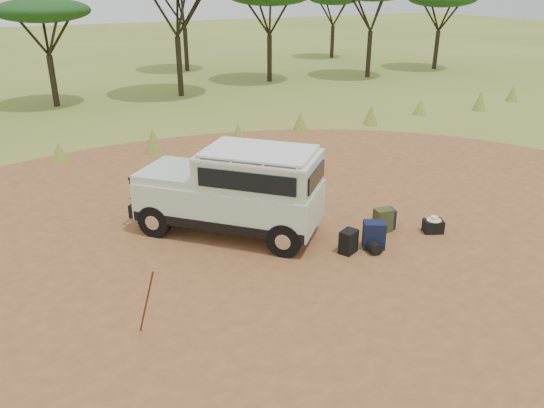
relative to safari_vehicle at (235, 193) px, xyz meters
name	(u,v)px	position (x,y,z in m)	size (l,w,h in m)	color
ground	(273,265)	(0.04, -1.79, -1.01)	(140.00, 140.00, 0.00)	olive
dirt_clearing	(273,265)	(0.04, -1.79, -1.00)	(23.00, 23.00, 0.01)	#9C5F33
grass_fringe	(158,142)	(0.16, 6.88, -0.60)	(36.60, 1.60, 0.90)	olive
safari_vehicle	(235,193)	(0.00, 0.00, 0.00)	(4.17, 4.21, 2.09)	beige
walking_staff	(146,302)	(-2.88, -2.93, -0.36)	(0.03, 0.03, 1.36)	maroon
backpack_black	(348,242)	(1.76, -2.06, -0.74)	(0.39, 0.28, 0.53)	black
backpack_navy	(374,235)	(2.39, -2.12, -0.70)	(0.48, 0.34, 0.62)	#111B37
backpack_olive	(383,220)	(3.10, -1.54, -0.73)	(0.41, 0.29, 0.57)	#404620
duffel_navy	(385,219)	(3.25, -1.44, -0.76)	(0.43, 0.33, 0.49)	#111B37
hard_case	(433,226)	(4.12, -2.15, -0.85)	(0.44, 0.31, 0.31)	black
stuff_sack	(374,248)	(2.24, -2.35, -0.88)	(0.27, 0.27, 0.27)	black
safari_hat	(434,219)	(4.12, -2.15, -0.66)	(0.34, 0.34, 0.10)	beige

